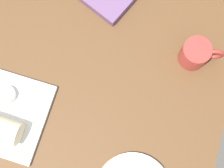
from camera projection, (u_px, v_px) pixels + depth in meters
The scene contains 4 objects.
dining_table at pixel (94, 69), 111.14cm from camera, with size 110.00×90.00×4.00cm, color brown.
square_plate at pixel (5, 114), 104.96cm from camera, with size 25.94×25.94×1.60cm, color white.
sauce_cup at pixel (7, 95), 104.38cm from camera, with size 5.57×5.57×2.06cm.
coffee_mug at pixel (196, 54), 105.47cm from camera, with size 9.03×13.62×8.86cm.
Camera 1 is at (26.97, 14.02, 109.20)cm, focal length 53.36 mm.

